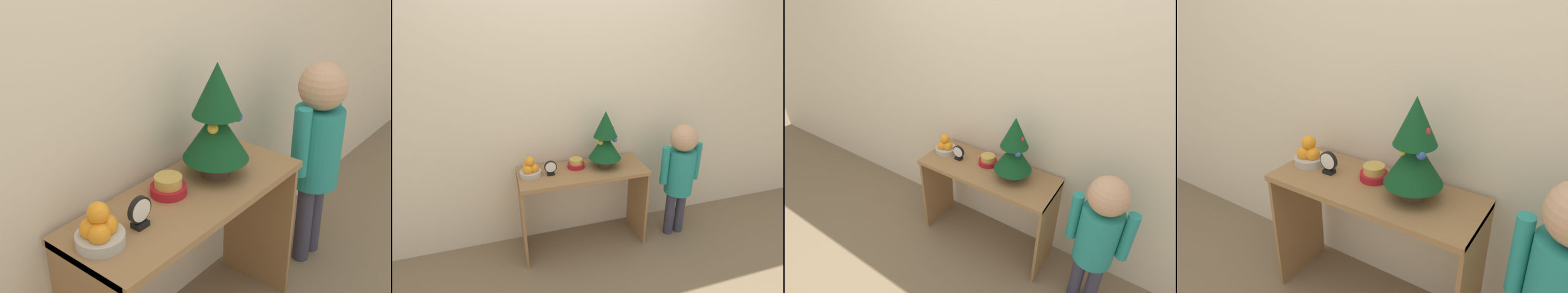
# 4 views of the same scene
# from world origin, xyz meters

# --- Properties ---
(ground_plane) EXTENTS (12.00, 12.00, 0.00)m
(ground_plane) POSITION_xyz_m (0.00, 0.00, 0.00)
(ground_plane) COLOR #7A664C
(back_wall) EXTENTS (7.00, 0.05, 2.50)m
(back_wall) POSITION_xyz_m (0.00, 0.45, 1.25)
(back_wall) COLOR beige
(back_wall) RESTS_ON ground_plane
(console_table) EXTENTS (1.03, 0.40, 0.72)m
(console_table) POSITION_xyz_m (0.00, 0.20, 0.54)
(console_table) COLOR olive
(console_table) RESTS_ON ground_plane
(mini_tree) EXTENTS (0.26, 0.26, 0.47)m
(mini_tree) POSITION_xyz_m (0.19, 0.22, 0.95)
(mini_tree) COLOR #4C3828
(mini_tree) RESTS_ON console_table
(fruit_bowl) EXTENTS (0.16, 0.16, 0.16)m
(fruit_bowl) POSITION_xyz_m (-0.41, 0.22, 0.77)
(fruit_bowl) COLOR #B7B2A8
(fruit_bowl) RESTS_ON console_table
(singing_bowl) EXTENTS (0.14, 0.14, 0.07)m
(singing_bowl) POSITION_xyz_m (-0.04, 0.26, 0.75)
(singing_bowl) COLOR #AD1923
(singing_bowl) RESTS_ON console_table
(desk_clock) EXTENTS (0.10, 0.04, 0.12)m
(desk_clock) POSITION_xyz_m (-0.26, 0.19, 0.77)
(desk_clock) COLOR black
(desk_clock) RESTS_ON console_table
(child_figure) EXTENTS (0.37, 0.24, 1.05)m
(child_figure) POSITION_xyz_m (0.84, 0.10, 0.66)
(child_figure) COLOR #38384C
(child_figure) RESTS_ON ground_plane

